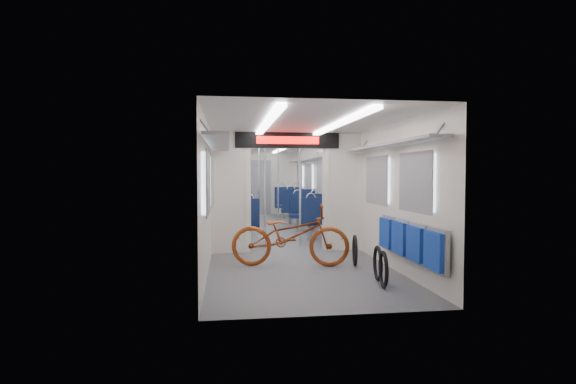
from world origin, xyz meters
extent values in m
plane|color=#515456|center=(0.00, 0.00, 0.00)|extent=(12.00, 12.00, 0.00)
cube|color=silver|center=(-1.45, 0.00, 1.15)|extent=(0.02, 12.00, 2.30)
cube|color=silver|center=(1.45, 0.00, 1.15)|extent=(0.02, 12.00, 2.30)
cube|color=silver|center=(0.00, 6.00, 1.15)|extent=(2.90, 0.02, 2.30)
cube|color=silver|center=(0.00, -6.00, 1.15)|extent=(2.90, 0.02, 2.30)
cube|color=silver|center=(0.00, 0.00, 2.30)|extent=(2.90, 12.00, 0.02)
cube|color=white|center=(-0.55, 0.00, 2.27)|extent=(0.12, 11.40, 0.04)
cube|color=white|center=(0.55, 0.00, 2.27)|extent=(0.12, 11.40, 0.04)
cube|color=silver|center=(-1.12, -2.00, 1.00)|extent=(0.65, 0.18, 2.00)
cube|color=silver|center=(1.12, -2.00, 1.00)|extent=(0.65, 0.18, 2.00)
cube|color=silver|center=(0.00, -2.00, 2.15)|extent=(2.90, 0.18, 0.30)
cylinder|color=silver|center=(-0.80, -2.00, 1.00)|extent=(0.20, 0.20, 2.00)
cylinder|color=silver|center=(0.80, -2.00, 1.00)|extent=(0.20, 0.20, 2.00)
cube|color=black|center=(0.00, -2.11, 2.15)|extent=(2.00, 0.03, 0.30)
cube|color=#FF0C07|center=(0.00, -2.13, 2.15)|extent=(1.20, 0.02, 0.14)
cube|color=silver|center=(-1.42, -4.80, 1.40)|extent=(0.04, 1.00, 0.75)
cube|color=silver|center=(1.42, -4.80, 1.40)|extent=(0.04, 1.00, 0.75)
cube|color=silver|center=(-1.42, -3.20, 1.40)|extent=(0.04, 1.00, 0.75)
cube|color=silver|center=(1.42, -3.20, 1.40)|extent=(0.04, 1.00, 0.75)
cube|color=silver|center=(-1.42, -0.50, 1.40)|extent=(0.04, 1.00, 0.75)
cube|color=silver|center=(1.42, -0.50, 1.40)|extent=(0.04, 1.00, 0.75)
cube|color=silver|center=(-1.42, 1.40, 1.40)|extent=(0.04, 1.00, 0.75)
cube|color=silver|center=(1.42, 1.40, 1.40)|extent=(0.04, 1.00, 0.75)
cube|color=silver|center=(-1.42, 3.30, 1.40)|extent=(0.04, 1.00, 0.75)
cube|color=silver|center=(1.42, 3.30, 1.40)|extent=(0.04, 1.00, 0.75)
cube|color=silver|center=(-1.42, 5.10, 1.40)|extent=(0.04, 1.00, 0.75)
cube|color=silver|center=(1.42, 5.10, 1.40)|extent=(0.04, 1.00, 0.75)
cube|color=gray|center=(-1.27, -4.00, 1.95)|extent=(0.30, 3.60, 0.04)
cube|color=gray|center=(1.27, -4.00, 1.95)|extent=(0.30, 3.60, 0.04)
cube|color=gray|center=(-1.27, 2.00, 1.95)|extent=(0.30, 7.60, 0.04)
cube|color=gray|center=(1.27, 2.00, 1.95)|extent=(0.30, 7.60, 0.04)
cube|color=gray|center=(0.00, 5.94, 1.00)|extent=(0.90, 0.05, 2.00)
imported|color=#903C15|center=(-0.13, -3.41, 0.51)|extent=(2.01, 1.00, 1.01)
cube|color=gray|center=(1.38, -5.53, 0.58)|extent=(0.06, 0.48, 0.55)
cube|color=#103096|center=(1.32, -5.53, 0.58)|extent=(0.06, 0.44, 0.46)
cube|color=gray|center=(1.38, -4.98, 0.58)|extent=(0.06, 0.48, 0.55)
cube|color=#103096|center=(1.32, -4.98, 0.58)|extent=(0.06, 0.44, 0.46)
cube|color=gray|center=(1.38, -4.43, 0.58)|extent=(0.06, 0.48, 0.55)
cube|color=#103096|center=(1.32, -4.43, 0.58)|extent=(0.06, 0.44, 0.46)
cube|color=gray|center=(1.38, -3.88, 0.58)|extent=(0.06, 0.48, 0.55)
cube|color=#103096|center=(1.32, -3.88, 0.58)|extent=(0.06, 0.44, 0.46)
torus|color=black|center=(0.90, -4.96, 0.22)|extent=(0.12, 0.50, 0.49)
torus|color=black|center=(0.95, -4.58, 0.23)|extent=(0.12, 0.50, 0.50)
torus|color=black|center=(0.92, -3.55, 0.23)|extent=(0.15, 0.51, 0.52)
cube|color=#0D193C|center=(-0.70, -1.05, 0.40)|extent=(0.44, 0.41, 0.10)
cylinder|color=gray|center=(-0.70, -1.05, 0.17)|extent=(0.10, 0.10, 0.35)
cube|color=#0D193C|center=(-0.70, -1.21, 0.72)|extent=(0.44, 0.08, 0.54)
torus|color=silver|center=(-0.70, -1.21, 0.99)|extent=(0.22, 0.03, 0.22)
cube|color=#0D193C|center=(-0.70, 0.61, 0.40)|extent=(0.44, 0.41, 0.10)
cylinder|color=gray|center=(-0.70, 0.61, 0.17)|extent=(0.10, 0.10, 0.35)
cube|color=#0D193C|center=(-0.70, 0.78, 0.72)|extent=(0.44, 0.08, 0.54)
torus|color=silver|center=(-0.70, 0.78, 0.99)|extent=(0.22, 0.03, 0.22)
cube|color=#0D193C|center=(-1.17, -1.05, 0.40)|extent=(0.44, 0.41, 0.10)
cylinder|color=gray|center=(-1.17, -1.05, 0.17)|extent=(0.10, 0.10, 0.35)
cube|color=#0D193C|center=(-1.17, -1.21, 0.72)|extent=(0.44, 0.08, 0.54)
torus|color=silver|center=(-1.17, -1.21, 0.99)|extent=(0.22, 0.03, 0.22)
cube|color=#0D193C|center=(-1.17, 0.61, 0.40)|extent=(0.44, 0.41, 0.10)
cylinder|color=gray|center=(-1.17, 0.61, 0.17)|extent=(0.10, 0.10, 0.35)
cube|color=#0D193C|center=(-1.17, 0.78, 0.72)|extent=(0.44, 0.08, 0.54)
torus|color=silver|center=(-1.17, 0.78, 0.99)|extent=(0.22, 0.03, 0.22)
cube|color=#0D193C|center=(0.70, -0.63, 0.40)|extent=(0.43, 0.40, 0.10)
cylinder|color=gray|center=(0.70, -0.63, 0.17)|extent=(0.10, 0.10, 0.35)
cube|color=#0D193C|center=(0.70, -0.79, 0.71)|extent=(0.43, 0.08, 0.53)
torus|color=silver|center=(0.70, -0.79, 0.98)|extent=(0.22, 0.03, 0.22)
cube|color=#0D193C|center=(0.70, 1.00, 0.40)|extent=(0.43, 0.40, 0.10)
cylinder|color=gray|center=(0.70, 1.00, 0.17)|extent=(0.10, 0.10, 0.35)
cube|color=#0D193C|center=(0.70, 1.16, 0.71)|extent=(0.43, 0.08, 0.53)
torus|color=silver|center=(0.70, 1.16, 0.98)|extent=(0.22, 0.03, 0.22)
cube|color=#0D193C|center=(1.17, -0.63, 0.40)|extent=(0.43, 0.40, 0.10)
cylinder|color=gray|center=(1.17, -0.63, 0.17)|extent=(0.10, 0.10, 0.35)
cube|color=#0D193C|center=(1.17, -0.79, 0.71)|extent=(0.43, 0.08, 0.53)
torus|color=silver|center=(1.17, -0.79, 0.98)|extent=(0.22, 0.03, 0.22)
cube|color=#0D193C|center=(1.17, 1.00, 0.40)|extent=(0.43, 0.40, 0.10)
cylinder|color=gray|center=(1.17, 1.00, 0.17)|extent=(0.10, 0.10, 0.35)
cube|color=#0D193C|center=(1.17, 1.16, 0.71)|extent=(0.43, 0.08, 0.53)
torus|color=silver|center=(1.17, 1.16, 0.98)|extent=(0.22, 0.03, 0.22)
cube|color=#0D193C|center=(-0.70, 2.39, 0.40)|extent=(0.46, 0.43, 0.10)
cylinder|color=gray|center=(-0.70, 2.39, 0.17)|extent=(0.10, 0.10, 0.35)
cube|color=#0D193C|center=(-0.70, 2.21, 0.73)|extent=(0.46, 0.08, 0.57)
torus|color=silver|center=(-0.70, 2.21, 1.02)|extent=(0.23, 0.03, 0.23)
cube|color=#0D193C|center=(-0.70, 4.14, 0.40)|extent=(0.46, 0.43, 0.10)
cylinder|color=gray|center=(-0.70, 4.14, 0.17)|extent=(0.10, 0.10, 0.35)
cube|color=#0D193C|center=(-0.70, 4.32, 0.73)|extent=(0.46, 0.08, 0.57)
torus|color=silver|center=(-0.70, 4.32, 1.02)|extent=(0.23, 0.03, 0.23)
cube|color=#0D193C|center=(-1.17, 2.39, 0.40)|extent=(0.46, 0.43, 0.10)
cylinder|color=gray|center=(-1.17, 2.39, 0.17)|extent=(0.10, 0.10, 0.35)
cube|color=#0D193C|center=(-1.17, 2.21, 0.73)|extent=(0.46, 0.08, 0.57)
torus|color=silver|center=(-1.17, 2.21, 1.02)|extent=(0.23, 0.03, 0.23)
cube|color=#0D193C|center=(-1.17, 4.14, 0.40)|extent=(0.46, 0.43, 0.10)
cylinder|color=gray|center=(-1.17, 4.14, 0.17)|extent=(0.10, 0.10, 0.35)
cube|color=#0D193C|center=(-1.17, 4.32, 0.73)|extent=(0.46, 0.08, 0.57)
torus|color=silver|center=(-1.17, 4.32, 1.02)|extent=(0.23, 0.03, 0.23)
cube|color=#0D193C|center=(0.70, 2.58, 0.40)|extent=(0.49, 0.46, 0.10)
cylinder|color=gray|center=(0.70, 2.58, 0.17)|extent=(0.10, 0.10, 0.35)
cube|color=#0D193C|center=(0.70, 2.39, 0.75)|extent=(0.49, 0.09, 0.60)
torus|color=silver|center=(0.70, 2.39, 1.05)|extent=(0.25, 0.03, 0.25)
cube|color=#0D193C|center=(0.70, 4.44, 0.40)|extent=(0.49, 0.46, 0.10)
cylinder|color=gray|center=(0.70, 4.44, 0.17)|extent=(0.10, 0.10, 0.35)
cube|color=#0D193C|center=(0.70, 4.62, 0.75)|extent=(0.49, 0.09, 0.60)
torus|color=silver|center=(0.70, 4.62, 1.05)|extent=(0.25, 0.03, 0.25)
cube|color=#0D193C|center=(1.17, 2.58, 0.40)|extent=(0.49, 0.46, 0.10)
cylinder|color=gray|center=(1.17, 2.58, 0.17)|extent=(0.10, 0.10, 0.35)
cube|color=#0D193C|center=(1.17, 2.39, 0.75)|extent=(0.49, 0.09, 0.60)
torus|color=silver|center=(1.17, 2.39, 1.05)|extent=(0.25, 0.03, 0.25)
cube|color=#0D193C|center=(1.17, 4.44, 0.40)|extent=(0.49, 0.46, 0.10)
cylinder|color=gray|center=(1.17, 4.44, 0.17)|extent=(0.10, 0.10, 0.35)
cube|color=#0D193C|center=(1.17, 4.62, 0.75)|extent=(0.49, 0.09, 0.60)
torus|color=silver|center=(1.17, 4.62, 1.05)|extent=(0.25, 0.03, 0.25)
cylinder|color=silver|center=(-0.39, -1.57, 1.15)|extent=(0.04, 0.04, 2.30)
cylinder|color=silver|center=(0.33, -1.56, 1.15)|extent=(0.04, 0.04, 2.30)
cylinder|color=silver|center=(-0.28, 1.83, 1.15)|extent=(0.04, 0.04, 2.30)
cylinder|color=silver|center=(0.27, 1.91, 1.15)|extent=(0.04, 0.04, 2.30)
camera|label=1|loc=(-1.15, -10.63, 1.52)|focal=28.00mm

